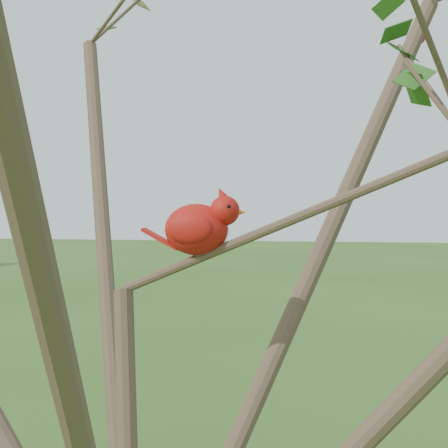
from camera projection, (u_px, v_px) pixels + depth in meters
name	position (u px, v px, depth m)	size (l,w,h in m)	color
crabapple_tree	(142.00, 195.00, 1.12)	(2.35, 2.05, 2.95)	#453425
cardinal	(200.00, 227.00, 1.22)	(0.19, 0.10, 0.13)	#AF110F
distant_trees	(200.00, 222.00, 25.30)	(42.96, 13.25, 3.31)	#453425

